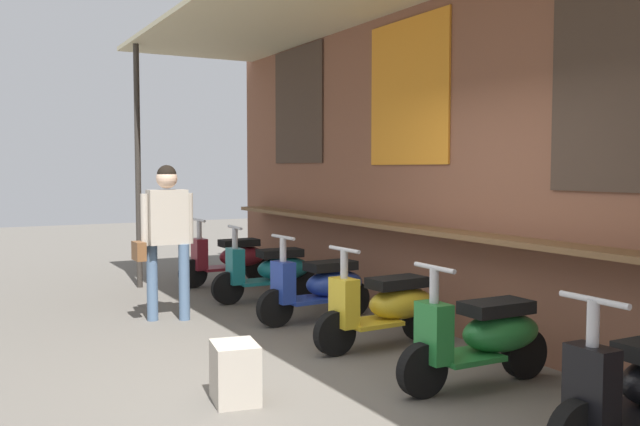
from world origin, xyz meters
TOP-DOWN VIEW (x-y plane):
  - ground_plane at (0.00, 0.00)m, footprint 33.73×33.73m
  - market_stall_facade at (0.00, 1.87)m, footprint 12.05×2.40m
  - scooter_maroon at (-4.66, 1.08)m, footprint 0.46×1.40m
  - scooter_teal at (-3.28, 1.08)m, footprint 0.46×1.40m
  - scooter_blue at (-1.96, 1.08)m, footprint 0.48×1.40m
  - scooter_yellow at (-0.68, 1.08)m, footprint 0.47×1.40m
  - scooter_green at (0.64, 1.08)m, footprint 0.46×1.40m
  - shopper_with_handbag at (-2.78, -0.41)m, footprint 0.28×0.66m
  - merchandise_crate at (0.07, -0.74)m, footprint 0.44×0.37m

SIDE VIEW (x-z plane):
  - ground_plane at x=0.00m, z-range 0.00..0.00m
  - merchandise_crate at x=0.07m, z-range 0.00..0.43m
  - scooter_maroon at x=-4.66m, z-range -0.10..0.87m
  - scooter_teal at x=-3.28m, z-range -0.10..0.87m
  - scooter_blue at x=-1.96m, z-range -0.10..0.87m
  - scooter_yellow at x=-0.68m, z-range -0.10..0.87m
  - scooter_green at x=0.64m, z-range -0.10..0.87m
  - shopper_with_handbag at x=-2.78m, z-range 0.19..1.91m
  - market_stall_facade at x=0.00m, z-range 0.20..3.69m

